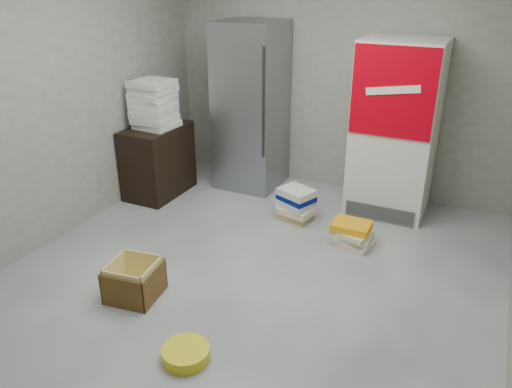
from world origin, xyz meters
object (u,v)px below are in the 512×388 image
object	(u,v)px
wood_shelf	(158,161)
steel_fridge	(251,107)
coke_cooler	(395,129)
phonebook_stack_main	(296,204)
cardboard_box	(134,282)

from	to	relation	value
wood_shelf	steel_fridge	bearing A→B (deg)	41.31
steel_fridge	coke_cooler	xyz separation A→B (m)	(1.65, -0.01, -0.05)
phonebook_stack_main	cardboard_box	size ratio (longest dim) A/B	0.99
wood_shelf	phonebook_stack_main	world-z (taller)	wood_shelf
coke_cooler	cardboard_box	bearing A→B (deg)	-120.37
cardboard_box	coke_cooler	bearing A→B (deg)	51.54
phonebook_stack_main	cardboard_box	xyz separation A→B (m)	(-0.66, -1.82, -0.05)
steel_fridge	cardboard_box	distance (m)	2.63
steel_fridge	cardboard_box	bearing A→B (deg)	-85.62
steel_fridge	phonebook_stack_main	xyz separation A→B (m)	(0.85, -0.68, -0.78)
coke_cooler	wood_shelf	world-z (taller)	coke_cooler
coke_cooler	phonebook_stack_main	bearing A→B (deg)	-140.15
coke_cooler	cardboard_box	xyz separation A→B (m)	(-1.46, -2.49, -0.78)
cardboard_box	wood_shelf	bearing A→B (deg)	111.96
steel_fridge	coke_cooler	size ratio (longest dim) A/B	1.06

